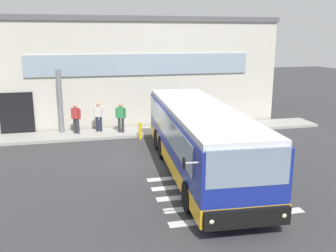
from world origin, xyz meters
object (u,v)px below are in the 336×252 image
(entry_support_column, at_px, (60,101))
(bus_main_foreground, at_px, (199,140))
(safety_bollard_yellow, at_px, (140,131))
(passenger_at_curb_edge, at_px, (121,116))
(passenger_near_column, at_px, (76,116))
(passenger_by_doorway, at_px, (99,115))

(entry_support_column, bearing_deg, bus_main_foreground, -52.45)
(safety_bollard_yellow, bearing_deg, entry_support_column, 156.55)
(entry_support_column, relative_size, safety_bollard_yellow, 3.90)
(bus_main_foreground, bearing_deg, entry_support_column, 127.55)
(passenger_at_curb_edge, distance_m, safety_bollard_yellow, 1.53)
(entry_support_column, bearing_deg, passenger_near_column, -26.08)
(entry_support_column, distance_m, passenger_by_doorway, 2.22)
(bus_main_foreground, relative_size, passenger_at_curb_edge, 6.44)
(safety_bollard_yellow, bearing_deg, bus_main_foreground, -74.82)
(passenger_at_curb_edge, bearing_deg, passenger_near_column, 171.88)
(bus_main_foreground, distance_m, safety_bollard_yellow, 5.83)
(entry_support_column, bearing_deg, safety_bollard_yellow, -23.45)
(passenger_near_column, bearing_deg, passenger_at_curb_edge, -8.12)
(safety_bollard_yellow, bearing_deg, passenger_at_curb_edge, 130.92)
(safety_bollard_yellow, bearing_deg, passenger_by_doorway, 143.62)
(passenger_by_doorway, distance_m, safety_bollard_yellow, 2.69)
(passenger_by_doorway, bearing_deg, safety_bollard_yellow, -36.38)
(entry_support_column, height_order, passenger_by_doorway, entry_support_column)
(entry_support_column, xyz_separation_m, passenger_at_curb_edge, (3.23, -0.75, -0.82))
(passenger_at_curb_edge, bearing_deg, bus_main_foreground, -69.88)
(passenger_by_doorway, relative_size, passenger_at_curb_edge, 1.00)
(entry_support_column, distance_m, passenger_at_curb_edge, 3.42)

